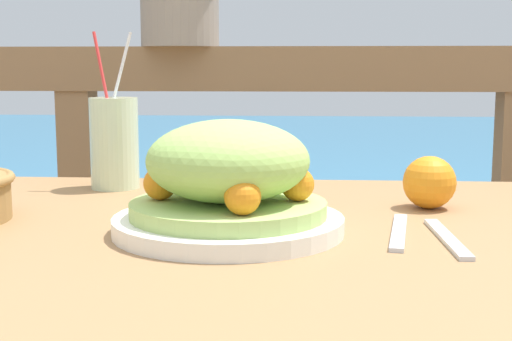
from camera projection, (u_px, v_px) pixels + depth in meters
The scene contains 8 objects.
patio_table at pixel (284, 308), 0.88m from camera, with size 1.29×0.75×0.76m.
railing_fence at pixel (292, 181), 1.49m from camera, with size 2.80×0.08×1.00m.
sea_backdrop at pixel (298, 188), 4.03m from camera, with size 12.00×4.00×0.54m.
salad_plate at pixel (229, 184), 0.83m from camera, with size 0.27×0.27×0.13m.
drink_glass at pixel (114, 143), 1.14m from camera, with size 0.08×0.08×0.25m.
fork at pixel (399, 232), 0.84m from camera, with size 0.04×0.18×0.00m.
knife at pixel (447, 238), 0.81m from camera, with size 0.02×0.18×0.00m.
orange_near_glass at pixel (429, 182), 0.98m from camera, with size 0.07×0.07×0.07m.
Camera 1 is at (0.02, -0.85, 0.96)m, focal length 50.00 mm.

